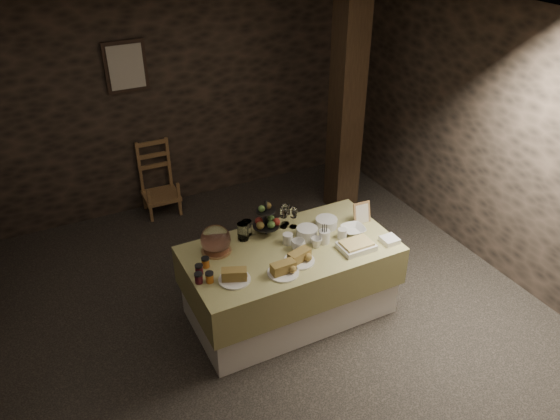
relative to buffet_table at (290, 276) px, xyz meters
name	(u,v)px	position (x,y,z in m)	size (l,w,h in m)	color
ground_plane	(236,329)	(-0.54, 0.01, -0.42)	(5.50, 5.00, 0.01)	black
room_shell	(228,175)	(-0.54, 0.01, 1.15)	(5.52, 5.02, 2.60)	black
buffet_table	(290,276)	(0.00, 0.00, 0.00)	(1.83, 0.97, 0.72)	silver
chair	(158,181)	(-0.53, 2.35, -0.03)	(0.42, 0.40, 0.68)	brown
timber_column	(347,105)	(1.47, 1.44, 0.88)	(0.30, 0.30, 2.60)	black
framed_picture	(126,67)	(-0.69, 2.47, 1.33)	(0.45, 0.04, 0.55)	black
plate_stack_a	(307,233)	(0.21, 0.08, 0.36)	(0.19, 0.19, 0.10)	silver
plate_stack_b	(326,223)	(0.45, 0.15, 0.35)	(0.20, 0.20, 0.09)	silver
cutlery_holder	(324,237)	(0.30, -0.06, 0.37)	(0.10, 0.10, 0.12)	silver
cup_a	(298,245)	(0.05, -0.05, 0.36)	(0.12, 0.12, 0.10)	silver
cup_b	(316,242)	(0.21, -0.09, 0.35)	(0.09, 0.09, 0.09)	silver
mug_c	(288,239)	(0.01, 0.07, 0.35)	(0.09, 0.09, 0.10)	silver
mug_d	(342,233)	(0.49, -0.07, 0.35)	(0.08, 0.08, 0.09)	silver
bowl	(353,230)	(0.62, -0.04, 0.33)	(0.21, 0.21, 0.05)	silver
cake_dome	(216,241)	(-0.59, 0.25, 0.41)	(0.26, 0.26, 0.26)	brown
fruit_stand	(267,221)	(-0.08, 0.29, 0.44)	(0.24, 0.24, 0.35)	black
bread_platter_left	(234,276)	(-0.60, -0.19, 0.35)	(0.26, 0.26, 0.11)	silver
bread_platter_center	(283,269)	(-0.22, -0.29, 0.35)	(0.26, 0.26, 0.11)	silver
bread_platter_right	(299,258)	(-0.02, -0.21, 0.35)	(0.26, 0.26, 0.11)	silver
jam_jars	(203,272)	(-0.81, -0.03, 0.34)	(0.18, 0.26, 0.07)	#501320
tart_dish	(356,246)	(0.50, -0.27, 0.34)	(0.30, 0.22, 0.07)	silver
square_dish	(390,240)	(0.82, -0.32, 0.33)	(0.14, 0.14, 0.04)	silver
menu_frame	(362,214)	(0.79, 0.07, 0.40)	(0.17, 0.02, 0.22)	brown
storage_jar_a	(243,232)	(-0.31, 0.31, 0.39)	(0.10, 0.10, 0.16)	white
storage_jar_b	(247,228)	(-0.25, 0.36, 0.38)	(0.09, 0.09, 0.14)	white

